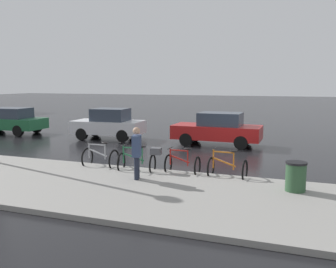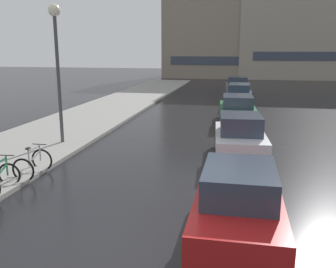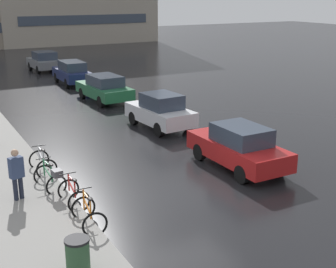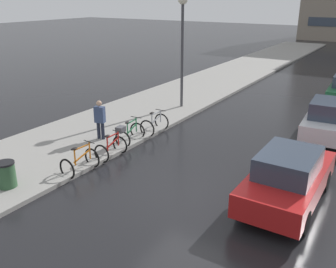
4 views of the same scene
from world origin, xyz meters
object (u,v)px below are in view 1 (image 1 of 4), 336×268
(pedestrian, at_px, (137,152))
(car_red, at_px, (218,129))
(bicycle_nearest, at_px, (227,168))
(bicycle_farthest, at_px, (100,158))
(car_white, at_px, (109,124))
(bicycle_second, at_px, (182,164))
(car_green, at_px, (9,121))
(bicycle_third, at_px, (141,160))
(trash_bin, at_px, (296,179))

(pedestrian, bearing_deg, car_red, -5.59)
(pedestrian, bearing_deg, bicycle_nearest, -62.07)
(bicycle_farthest, xyz_separation_m, car_white, (6.41, 3.24, 0.41))
(bicycle_second, bearing_deg, bicycle_nearest, -92.20)
(car_green, bearing_deg, bicycle_third, -118.83)
(bicycle_third, relative_size, trash_bin, 1.56)
(car_green, bearing_deg, car_white, -88.41)
(trash_bin, bearing_deg, bicycle_second, 73.62)
(bicycle_nearest, height_order, car_red, car_red)
(car_green, bearing_deg, trash_bin, -113.40)
(bicycle_second, distance_m, trash_bin, 3.72)
(bicycle_farthest, height_order, pedestrian, pedestrian)
(trash_bin, bearing_deg, bicycle_nearest, 64.32)
(bicycle_nearest, xyz_separation_m, trash_bin, (-0.99, -2.06, 0.08))
(bicycle_third, distance_m, trash_bin, 4.99)
(bicycle_farthest, distance_m, car_green, 11.71)
(bicycle_second, relative_size, bicycle_farthest, 0.93)
(bicycle_second, distance_m, pedestrian, 1.81)
(car_green, bearing_deg, car_red, -89.09)
(bicycle_third, bearing_deg, car_red, -9.58)
(car_green, bearing_deg, bicycle_nearest, -113.07)
(car_red, xyz_separation_m, pedestrian, (-7.68, 0.75, 0.18))
(car_green, bearing_deg, bicycle_second, -115.22)
(car_green, height_order, trash_bin, car_green)
(bicycle_nearest, bearing_deg, trash_bin, -115.68)
(bicycle_nearest, relative_size, car_white, 0.31)
(bicycle_third, xyz_separation_m, car_green, (6.37, 11.56, 0.29))
(car_green, height_order, pedestrian, pedestrian)
(car_red, height_order, car_green, car_red)
(bicycle_second, xyz_separation_m, pedestrian, (-1.39, 1.01, 0.59))
(car_white, height_order, car_green, car_white)
(car_red, distance_m, car_white, 6.00)
(trash_bin, bearing_deg, bicycle_third, 81.12)
(bicycle_nearest, relative_size, bicycle_farthest, 1.03)
(bicycle_second, relative_size, car_red, 0.25)
(car_green, xyz_separation_m, trash_bin, (-7.14, -16.49, -0.31))
(bicycle_third, relative_size, car_white, 0.38)
(car_red, distance_m, pedestrian, 7.72)
(bicycle_second, height_order, bicycle_farthest, bicycle_farthest)
(bicycle_third, xyz_separation_m, car_red, (6.57, -1.11, 0.30))
(bicycle_second, xyz_separation_m, car_green, (6.09, 12.93, 0.40))
(bicycle_second, relative_size, bicycle_third, 0.73)
(bicycle_farthest, bearing_deg, pedestrian, -122.03)
(bicycle_farthest, distance_m, trash_bin, 6.64)
(bicycle_third, distance_m, car_white, 8.18)
(car_white, bearing_deg, trash_bin, -126.72)
(bicycle_third, height_order, pedestrian, pedestrian)
(bicycle_farthest, distance_m, car_white, 7.19)
(bicycle_second, distance_m, bicycle_third, 1.40)
(bicycle_farthest, relative_size, pedestrian, 0.67)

